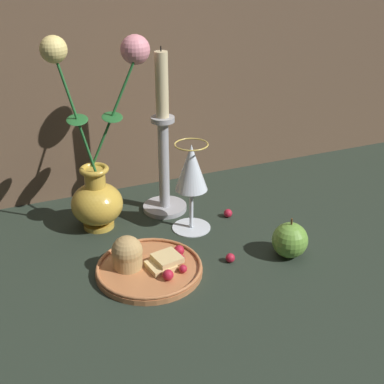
{
  "coord_description": "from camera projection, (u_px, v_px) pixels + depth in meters",
  "views": [
    {
      "loc": [
        -0.3,
        -0.81,
        0.55
      ],
      "look_at": [
        0.05,
        0.03,
        0.1
      ],
      "focal_mm": 50.0,
      "sensor_mm": 36.0,
      "label": 1
    }
  ],
  "objects": [
    {
      "name": "vase",
      "position": [
        99.0,
        172.0,
        1.05
      ],
      "size": [
        0.21,
        0.1,
        0.39
      ],
      "color": "gold",
      "rests_on": "ground_plane"
    },
    {
      "name": "ground_plane",
      "position": [
        173.0,
        251.0,
        1.02
      ],
      "size": [
        2.4,
        2.4,
        0.0
      ],
      "primitive_type": "plane",
      "color": "#232D23",
      "rests_on": "ground"
    },
    {
      "name": "plate_with_pastries",
      "position": [
        144.0,
        264.0,
        0.95
      ],
      "size": [
        0.19,
        0.19,
        0.07
      ],
      "color": "#B77042",
      "rests_on": "ground_plane"
    },
    {
      "name": "wine_glass",
      "position": [
        191.0,
        172.0,
        1.04
      ],
      "size": [
        0.08,
        0.08,
        0.18
      ],
      "color": "silver",
      "rests_on": "ground_plane"
    },
    {
      "name": "apple_beside_vase",
      "position": [
        290.0,
        240.0,
        0.99
      ],
      "size": [
        0.07,
        0.07,
        0.08
      ],
      "color": "#669938",
      "rests_on": "ground_plane"
    },
    {
      "name": "berry_near_plate",
      "position": [
        230.0,
        258.0,
        0.98
      ],
      "size": [
        0.02,
        0.02,
        0.02
      ],
      "primitive_type": "sphere",
      "color": "#AD192D",
      "rests_on": "ground_plane"
    },
    {
      "name": "candlestick",
      "position": [
        163.0,
        153.0,
        1.11
      ],
      "size": [
        0.09,
        0.09,
        0.35
      ],
      "color": "#A3A3A8",
      "rests_on": "ground_plane"
    },
    {
      "name": "berry_front_center",
      "position": [
        228.0,
        213.0,
        1.13
      ],
      "size": [
        0.02,
        0.02,
        0.02
      ],
      "primitive_type": "sphere",
      "color": "#AD192D",
      "rests_on": "ground_plane"
    }
  ]
}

